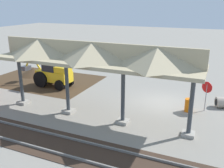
{
  "coord_description": "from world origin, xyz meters",
  "views": [
    {
      "loc": [
        -3.48,
        17.35,
        7.07
      ],
      "look_at": [
        3.23,
        1.94,
        1.6
      ],
      "focal_mm": 40.0,
      "sensor_mm": 36.0,
      "label": 1
    }
  ],
  "objects": [
    {
      "name": "platform_canopy",
      "position": [
        3.46,
        4.3,
        4.17
      ],
      "size": [
        13.0,
        3.2,
        4.9
      ],
      "color": "#9E998E",
      "rests_on": "ground"
    },
    {
      "name": "rail_tracks",
      "position": [
        0.0,
        8.04,
        0.03
      ],
      "size": [
        60.0,
        2.58,
        0.15
      ],
      "color": "slate",
      "rests_on": "ground"
    },
    {
      "name": "stop_sign",
      "position": [
        -3.02,
        0.37,
        1.5
      ],
      "size": [
        0.68,
        0.4,
        2.09
      ],
      "color": "gray",
      "rests_on": "ground"
    },
    {
      "name": "traffic_barrel",
      "position": [
        -2.02,
        0.88,
        0.45
      ],
      "size": [
        0.56,
        0.56,
        0.9
      ],
      "primitive_type": "cylinder",
      "color": "orange",
      "rests_on": "ground"
    },
    {
      "name": "backhoe",
      "position": [
        9.76,
        0.04,
        1.26
      ],
      "size": [
        5.31,
        1.88,
        2.82
      ],
      "color": "yellow",
      "rests_on": "ground"
    },
    {
      "name": "dirt_work_zone",
      "position": [
        11.74,
        -1.1,
        0.0
      ],
      "size": [
        10.26,
        7.0,
        0.01
      ],
      "primitive_type": "cube",
      "color": "#42301E",
      "rests_on": "ground"
    },
    {
      "name": "dirt_mound",
      "position": [
        13.88,
        -2.25,
        0.0
      ],
      "size": [
        6.14,
        6.14,
        1.4
      ],
      "primitive_type": "cone",
      "color": "#42301E",
      "rests_on": "ground"
    },
    {
      "name": "ground_plane",
      "position": [
        0.0,
        0.0,
        0.0
      ],
      "size": [
        120.0,
        120.0,
        0.0
      ],
      "primitive_type": "plane",
      "color": "gray"
    }
  ]
}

